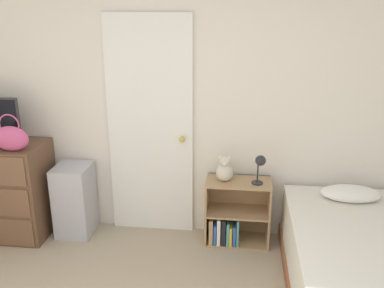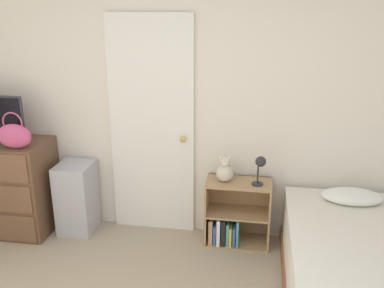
% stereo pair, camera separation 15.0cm
% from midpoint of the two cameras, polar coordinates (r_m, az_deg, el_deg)
% --- Properties ---
extents(wall_back, '(10.00, 0.06, 2.55)m').
position_cam_midpoint_polar(wall_back, '(3.91, -3.33, 5.62)').
color(wall_back, silver).
rests_on(wall_back, ground_plane).
extents(door_closed, '(0.79, 0.09, 2.06)m').
position_cam_midpoint_polar(door_closed, '(3.97, -6.63, 2.06)').
color(door_closed, white).
rests_on(door_closed, ground_plane).
extents(dresser, '(0.84, 0.52, 0.91)m').
position_cam_midpoint_polar(dresser, '(4.47, -24.73, -5.55)').
color(dresser, brown).
rests_on(dresser, ground_plane).
extents(handbag, '(0.32, 0.13, 0.33)m').
position_cam_midpoint_polar(handbag, '(4.04, -23.98, 0.72)').
color(handbag, '#C64C7F').
rests_on(handbag, dresser).
extents(storage_bin, '(0.32, 0.36, 0.69)m').
position_cam_midpoint_polar(storage_bin, '(4.28, -16.33, -7.17)').
color(storage_bin, '#ADADB7').
rests_on(storage_bin, ground_plane).
extents(bookshelf, '(0.59, 0.32, 0.61)m').
position_cam_midpoint_polar(bookshelf, '(4.03, 4.35, -9.75)').
color(bookshelf, tan).
rests_on(bookshelf, ground_plane).
extents(teddy_bear, '(0.16, 0.16, 0.24)m').
position_cam_midpoint_polar(teddy_bear, '(3.83, 3.25, -3.47)').
color(teddy_bear, beige).
rests_on(teddy_bear, bookshelf).
extents(desk_lamp, '(0.12, 0.11, 0.27)m').
position_cam_midpoint_polar(desk_lamp, '(3.76, 7.93, -2.66)').
color(desk_lamp, '#262628').
rests_on(desk_lamp, bookshelf).
extents(bed, '(1.11, 1.84, 0.65)m').
position_cam_midpoint_polar(bed, '(3.48, 21.02, -15.51)').
color(bed, brown).
rests_on(bed, ground_plane).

